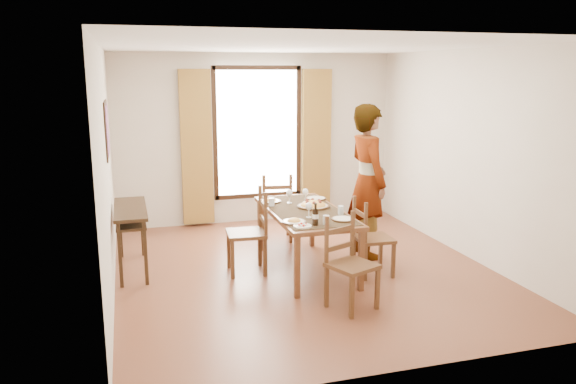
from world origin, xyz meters
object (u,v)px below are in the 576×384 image
object	(u,v)px
console_table	(131,217)
pasta_platter	(313,203)
dining_table	(306,215)
man	(368,181)

from	to	relation	value
console_table	pasta_platter	distance (m)	2.25
console_table	pasta_platter	world-z (taller)	pasta_platter
console_table	dining_table	size ratio (longest dim) A/B	0.65
man	pasta_platter	size ratio (longest dim) A/B	5.04
dining_table	pasta_platter	distance (m)	0.20
dining_table	man	size ratio (longest dim) A/B	0.91
dining_table	man	distance (m)	1.03
dining_table	console_table	bearing A→B (deg)	165.15
man	console_table	bearing A→B (deg)	82.49
dining_table	pasta_platter	world-z (taller)	pasta_platter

